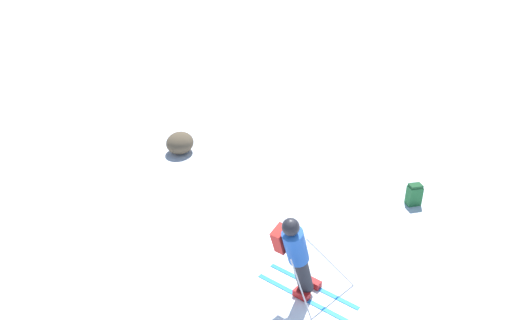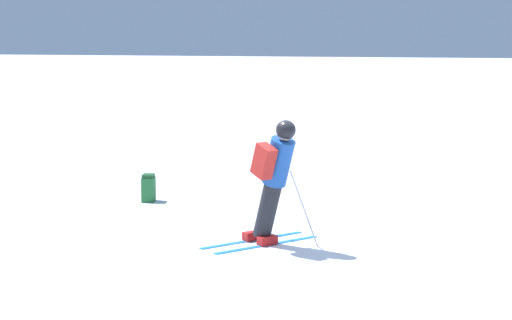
{
  "view_description": "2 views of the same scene",
  "coord_description": "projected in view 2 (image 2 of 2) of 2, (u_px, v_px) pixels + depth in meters",
  "views": [
    {
      "loc": [
        -6.16,
        -0.07,
        5.98
      ],
      "look_at": [
        1.91,
        1.1,
        1.72
      ],
      "focal_mm": 35.0,
      "sensor_mm": 36.0,
      "label": 1
    },
    {
      "loc": [
        -4.31,
        11.04,
        2.86
      ],
      "look_at": [
        0.04,
        1.05,
        1.36
      ],
      "focal_mm": 60.0,
      "sensor_mm": 36.0,
      "label": 2
    }
  ],
  "objects": [
    {
      "name": "skier",
      "position": [
        274.0,
        176.0,
        11.85
      ],
      "size": [
        1.48,
        1.78,
        1.86
      ],
      "rotation": [
        0.0,
        0.0,
        -0.52
      ],
      "color": "#1E7AC6",
      "rests_on": "ground"
    },
    {
      "name": "ground_plane",
      "position": [
        288.0,
        246.0,
        12.12
      ],
      "size": [
        300.0,
        300.0,
        0.0
      ],
      "primitive_type": "plane",
      "color": "white"
    },
    {
      "name": "spare_backpack",
      "position": [
        148.0,
        188.0,
        15.46
      ],
      "size": [
        0.31,
        0.36,
        0.5
      ],
      "rotation": [
        0.0,
        0.0,
        5.08
      ],
      "color": "#236633",
      "rests_on": "ground"
    }
  ]
}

